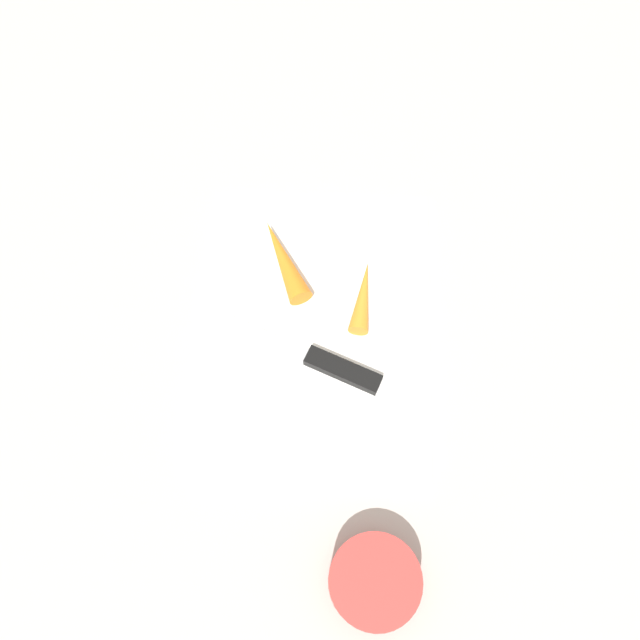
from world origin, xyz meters
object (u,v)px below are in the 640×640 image
Objects in this scene: cutting_board at (320,322)px; knife at (332,366)px; carrot_long at (284,259)px; carrot_short at (363,296)px; small_bowl at (374,581)px.

knife is at bearing 16.51° from cutting_board.
carrot_long reaches higher than carrot_short.
carrot_short reaches higher than knife.
cutting_board is 3.11× the size of carrot_long.
knife is (0.06, 0.02, 0.01)m from cutting_board.
carrot_short is (0.04, 0.10, -0.00)m from carrot_long.
knife is at bearing 165.48° from carrot_short.
knife reaches higher than cutting_board.
carrot_long reaches higher than cutting_board.
carrot_short is at bearing -139.80° from carrot_long.
cutting_board is 3.96× the size of small_bowl.
carrot_long is at bearing -145.91° from cutting_board.
cutting_board is 3.93× the size of carrot_short.
small_bowl is (0.23, 0.05, 0.00)m from knife.
small_bowl is (0.31, 0.02, -0.00)m from carrot_short.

